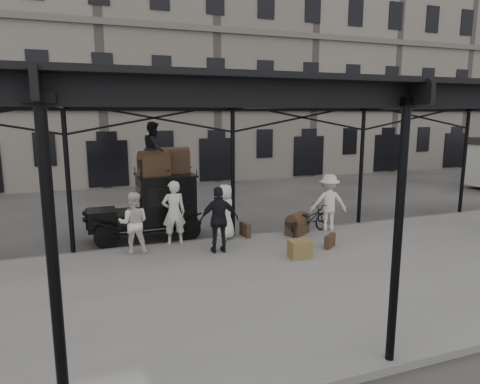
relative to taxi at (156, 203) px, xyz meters
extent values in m
plane|color=#383533|center=(2.33, -3.13, -1.20)|extent=(120.00, 120.00, 0.00)
cube|color=slate|center=(2.33, -5.13, -1.13)|extent=(28.00, 8.00, 0.15)
cylinder|color=black|center=(12.33, -1.13, 0.95)|extent=(0.14, 0.14, 4.30)
cylinder|color=black|center=(2.33, -1.13, 0.95)|extent=(0.14, 0.14, 4.30)
cylinder|color=black|center=(2.33, -8.93, 0.95)|extent=(0.14, 0.14, 4.30)
cube|color=black|center=(2.33, -1.13, 3.28)|extent=(22.00, 0.10, 0.45)
cube|color=black|center=(2.33, -8.93, 3.28)|extent=(22.00, 0.10, 0.45)
cube|color=black|center=(2.33, -4.83, 3.45)|extent=(22.50, 9.00, 0.08)
cube|color=silver|center=(2.33, -4.83, 3.52)|extent=(18.00, 7.00, 0.04)
cube|color=slate|center=(2.33, 14.87, 5.80)|extent=(64.00, 8.00, 14.00)
cylinder|color=black|center=(-1.68, -0.72, -0.80)|extent=(0.80, 0.10, 0.80)
cylinder|color=black|center=(-1.68, 0.72, -0.80)|extent=(0.80, 0.10, 0.80)
cylinder|color=black|center=(0.92, -0.72, -0.80)|extent=(0.80, 0.10, 0.80)
cylinder|color=black|center=(0.92, 0.72, -0.80)|extent=(0.80, 0.10, 0.80)
cube|color=black|center=(-0.43, 0.00, -0.65)|extent=(3.60, 1.25, 0.12)
cube|color=black|center=(-1.78, 0.00, -0.35)|extent=(0.90, 1.00, 0.55)
cube|color=black|center=(-2.25, 0.00, -0.35)|extent=(0.06, 0.70, 0.55)
cube|color=black|center=(-0.98, 0.00, -0.25)|extent=(0.70, 1.30, 0.10)
cube|color=black|center=(0.32, 0.00, 0.15)|extent=(1.80, 1.45, 1.55)
cube|color=black|center=(0.32, -0.73, 0.35)|extent=(1.40, 0.02, 0.60)
cube|color=black|center=(0.32, 0.00, 0.95)|extent=(1.90, 1.55, 0.06)
imported|color=silver|center=(0.31, -1.33, -0.05)|extent=(0.74, 0.50, 2.01)
imported|color=silver|center=(-0.97, -1.79, -0.15)|extent=(1.02, 0.87, 1.81)
imported|color=silver|center=(1.99, -1.33, -0.16)|extent=(1.04, 1.00, 1.79)
imported|color=black|center=(1.38, -2.60, -0.08)|extent=(1.19, 0.60, 1.96)
imported|color=silver|center=(5.69, -1.63, -0.07)|extent=(1.44, 1.09, 1.97)
imported|color=black|center=(4.90, -1.72, -0.57)|extent=(1.93, 1.19, 0.96)
imported|color=black|center=(-0.03, -0.10, 1.85)|extent=(0.86, 0.99, 1.75)
cube|color=olive|center=(3.36, -3.89, -0.80)|extent=(0.63, 0.49, 0.50)
cube|color=#4B3723|center=(2.69, -1.33, -0.83)|extent=(0.20, 0.61, 0.45)
cube|color=#4B3723|center=(4.68, -3.36, -0.85)|extent=(0.57, 0.49, 0.40)
camera|label=1|loc=(-2.29, -14.15, 2.98)|focal=32.00mm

